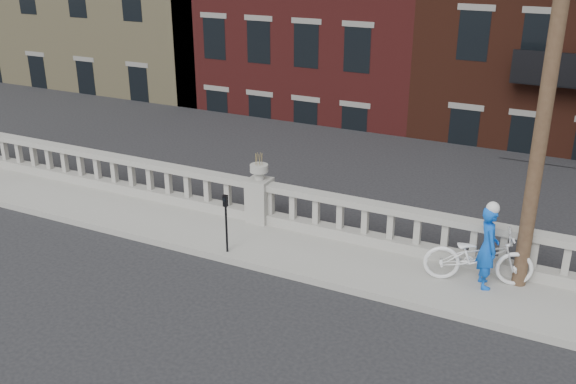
{
  "coord_description": "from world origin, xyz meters",
  "views": [
    {
      "loc": [
        7.14,
        -8.69,
        6.71
      ],
      "look_at": [
        1.16,
        3.2,
        1.39
      ],
      "focal_mm": 40.0,
      "sensor_mm": 36.0,
      "label": 1
    }
  ],
  "objects": [
    {
      "name": "ground",
      "position": [
        0.0,
        0.0,
        0.0
      ],
      "size": [
        120.0,
        120.0,
        0.0
      ],
      "primitive_type": "plane",
      "color": "black",
      "rests_on": "ground"
    },
    {
      "name": "sidewalk",
      "position": [
        0.0,
        3.0,
        0.07
      ],
      "size": [
        32.0,
        2.2,
        0.15
      ],
      "primitive_type": "cube",
      "color": "gray",
      "rests_on": "ground"
    },
    {
      "name": "balustrade",
      "position": [
        0.0,
        3.95,
        0.64
      ],
      "size": [
        28.0,
        0.34,
        1.03
      ],
      "color": "gray",
      "rests_on": "sidewalk"
    },
    {
      "name": "planter_pedestal",
      "position": [
        0.0,
        3.95,
        0.83
      ],
      "size": [
        0.55,
        0.55,
        1.76
      ],
      "color": "gray",
      "rests_on": "sidewalk"
    },
    {
      "name": "lower_level",
      "position": [
        0.56,
        23.04,
        2.63
      ],
      "size": [
        80.0,
        44.0,
        20.8
      ],
      "color": "#605E59",
      "rests_on": "ground"
    },
    {
      "name": "utility_pole",
      "position": [
        6.2,
        3.6,
        5.24
      ],
      "size": [
        1.6,
        0.28,
        10.0
      ],
      "color": "#422D1E",
      "rests_on": "sidewalk"
    },
    {
      "name": "parking_meter_b",
      "position": [
        0.17,
        2.15,
        1.0
      ],
      "size": [
        0.1,
        0.09,
        1.36
      ],
      "color": "black",
      "rests_on": "sidewalk"
    },
    {
      "name": "bicycle",
      "position": [
        5.4,
        3.3,
        0.72
      ],
      "size": [
        2.28,
        1.33,
        1.13
      ],
      "primitive_type": "imported",
      "rotation": [
        0.0,
        0.0,
        1.86
      ],
      "color": "white",
      "rests_on": "sidewalk"
    },
    {
      "name": "cyclist",
      "position": [
        5.57,
        3.21,
        1.01
      ],
      "size": [
        0.63,
        0.74,
        1.71
      ],
      "primitive_type": "imported",
      "rotation": [
        0.0,
        0.0,
        2.0
      ],
      "color": "blue",
      "rests_on": "sidewalk"
    }
  ]
}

